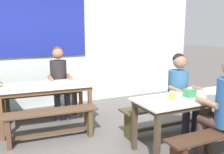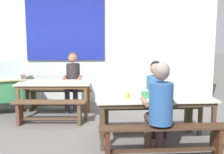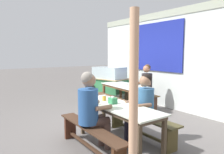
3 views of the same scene
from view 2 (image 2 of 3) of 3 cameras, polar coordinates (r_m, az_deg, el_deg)
ground_plane at (r=4.88m, az=-5.24°, el=-11.76°), size 40.00×40.00×0.00m
backdrop_wall at (r=6.99m, az=-5.18°, el=7.05°), size 6.52×0.23×2.88m
dining_table_far at (r=5.90m, az=-11.73°, el=-1.79°), size 1.56×0.84×0.73m
dining_table_near at (r=4.40m, az=8.89°, el=-5.25°), size 1.84×0.64×0.73m
bench_far_back at (r=6.51m, az=-10.67°, el=-3.95°), size 1.47×0.38×0.45m
bench_far_front at (r=5.45m, az=-12.78°, el=-6.50°), size 1.41×0.41×0.45m
bench_near_back at (r=5.01m, az=7.39°, el=-7.48°), size 1.72×0.32×0.45m
bench_near_front at (r=3.98m, az=10.57°, el=-11.99°), size 1.80×0.26×0.45m
person_right_near_table at (r=4.87m, az=9.05°, el=-3.11°), size 0.44×0.56×1.26m
person_center_facing at (r=6.31m, az=-8.08°, el=-0.17°), size 0.44×0.56×1.32m
person_near_front at (r=3.89m, az=9.82°, el=-5.31°), size 0.45×0.54×1.34m
tissue_box at (r=4.34m, az=7.04°, el=-3.61°), size 0.13×0.12×0.13m
condiment_jar at (r=4.30m, az=3.22°, el=-3.71°), size 0.07×0.07×0.11m
soup_bowl at (r=5.87m, az=-11.30°, el=-0.87°), size 0.14×0.14×0.04m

